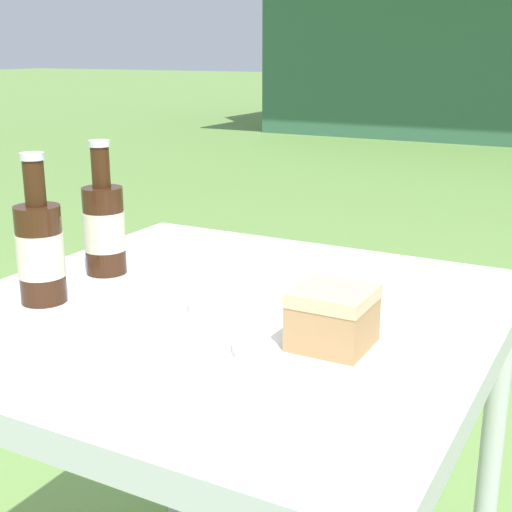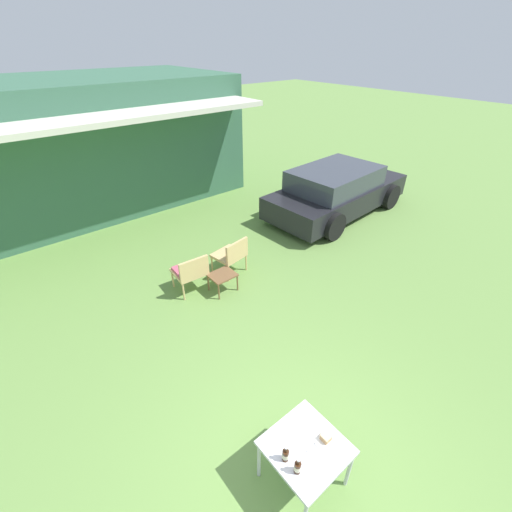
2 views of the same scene
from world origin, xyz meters
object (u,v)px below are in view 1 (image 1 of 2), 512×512
(patio_table, at_px, (224,352))
(cake_on_plate, at_px, (325,329))
(cola_bottle_far, at_px, (40,249))
(cola_bottle_near, at_px, (104,226))

(patio_table, height_order, cake_on_plate, cake_on_plate)
(cola_bottle_far, bearing_deg, patio_table, 23.93)
(cola_bottle_near, bearing_deg, patio_table, -10.36)
(patio_table, relative_size, cake_on_plate, 3.78)
(cake_on_plate, bearing_deg, cola_bottle_near, 164.18)
(cola_bottle_near, height_order, cola_bottle_far, same)
(cake_on_plate, height_order, cola_bottle_near, cola_bottle_near)
(patio_table, bearing_deg, cake_on_plate, -22.61)
(patio_table, bearing_deg, cola_bottle_far, -156.07)
(patio_table, relative_size, cola_bottle_near, 3.48)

